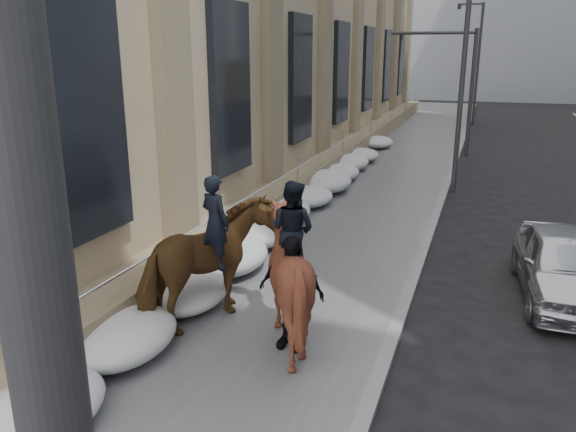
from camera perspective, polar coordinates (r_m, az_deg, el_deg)
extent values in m
plane|color=black|center=(9.38, -8.42, -15.93)|extent=(140.00, 140.00, 0.00)
cube|color=#4F4F52|center=(18.06, 6.39, 0.50)|extent=(5.00, 80.00, 0.12)
cube|color=slate|center=(17.69, 14.67, -0.29)|extent=(0.24, 80.00, 0.12)
cube|color=#77684D|center=(28.00, 6.66, 7.02)|extent=(1.10, 44.00, 0.90)
cylinder|color=silver|center=(27.77, 7.63, 8.79)|extent=(0.06, 42.00, 0.06)
cube|color=black|center=(21.01, 1.30, 13.75)|extent=(0.20, 2.20, 4.50)
cube|color=gray|center=(79.71, 13.10, 19.69)|extent=(24.00, 12.00, 20.00)
cylinder|color=#2D2D30|center=(20.99, 17.29, 13.04)|extent=(0.18, 0.18, 8.00)
cylinder|color=#2D2D30|center=(40.96, 18.72, 14.26)|extent=(0.18, 0.18, 8.00)
cube|color=#2D2D30|center=(41.08, 18.07, 19.78)|extent=(1.60, 0.15, 0.12)
cylinder|color=#2D2D30|center=(41.10, 17.02, 19.65)|extent=(0.24, 0.24, 0.30)
cylinder|color=#2D2D30|center=(29.02, 18.12, 11.74)|extent=(0.20, 0.20, 6.00)
cylinder|color=#2D2D30|center=(29.09, 14.52, 17.57)|extent=(4.00, 0.16, 0.16)
imported|color=black|center=(29.27, 11.40, 16.77)|extent=(0.18, 0.22, 1.10)
ellipsoid|color=silver|center=(9.85, -16.19, -11.71)|extent=(1.50, 2.10, 0.68)
ellipsoid|color=silver|center=(12.95, -5.81, -4.04)|extent=(1.60, 2.20, 0.72)
ellipsoid|color=silver|center=(16.51, -0.24, 0.45)|extent=(1.40, 2.00, 0.64)
ellipsoid|color=silver|center=(20.15, 4.00, 3.54)|extent=(1.70, 2.30, 0.76)
ellipsoid|color=silver|center=(23.98, 6.36, 5.45)|extent=(1.50, 2.10, 0.66)
imported|color=#442B14|center=(10.27, -8.09, -5.01)|extent=(2.16, 2.98, 2.29)
imported|color=black|center=(10.14, -7.89, -0.55)|extent=(0.74, 0.62, 1.72)
imported|color=#492114|center=(9.70, -0.08, -6.13)|extent=(2.29, 2.46, 2.30)
imported|color=black|center=(9.56, 0.22, -1.43)|extent=(0.97, 0.83, 1.72)
imported|color=black|center=(9.47, 0.31, -7.74)|extent=(1.21, 0.58, 1.99)
imported|color=#A9ABB1|center=(13.02, 26.20, -4.46)|extent=(2.03, 4.38, 1.45)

